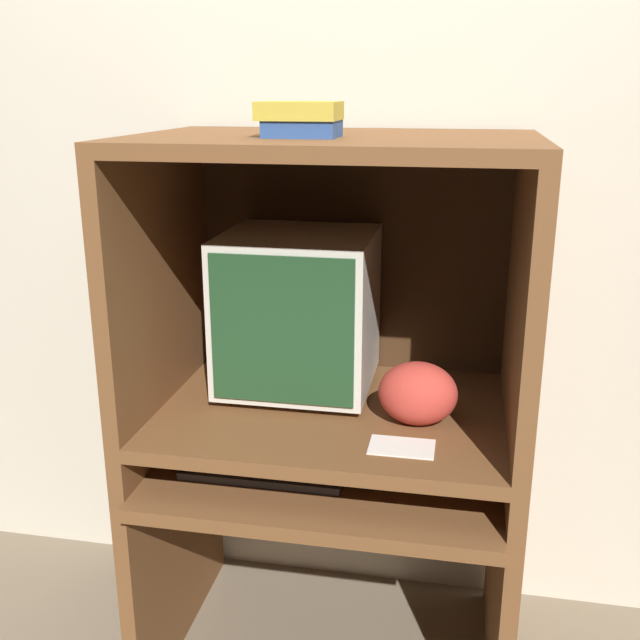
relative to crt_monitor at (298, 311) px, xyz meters
name	(u,v)px	position (x,y,z in m)	size (l,w,h in m)	color
wall_back	(358,187)	(0.12, 0.29, 0.30)	(6.00, 0.06, 2.60)	beige
desk_base	(330,535)	(0.12, -0.15, -0.59)	(0.96, 0.71, 0.64)	brown
desk_monitor_shelf	(333,417)	(0.12, -0.11, -0.26)	(0.96, 0.68, 0.14)	brown
hutch_upper	(336,234)	(0.12, -0.07, 0.23)	(0.96, 0.68, 0.69)	brown
crt_monitor	(298,311)	(0.00, 0.00, 0.00)	(0.40, 0.39, 0.44)	beige
keyboard	(264,471)	(-0.04, -0.26, -0.35)	(0.41, 0.14, 0.03)	#2D2D30
mouse	(368,481)	(0.23, -0.27, -0.35)	(0.07, 0.05, 0.03)	#28282B
snack_bag	(418,393)	(0.34, -0.17, -0.14)	(0.20, 0.15, 0.16)	#BC382D
book_stack	(301,119)	(0.05, -0.20, 0.51)	(0.18, 0.14, 0.08)	navy
paper_card	(402,447)	(0.31, -0.31, -0.22)	(0.15, 0.10, 0.00)	white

